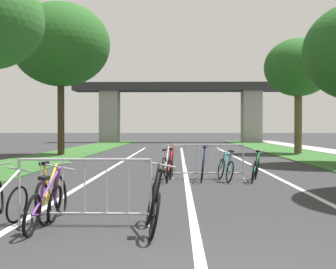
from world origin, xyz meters
TOP-DOWN VIEW (x-y plane):
  - grass_verge_left at (-6.77, 22.64)m, footprint 3.38×55.33m
  - grass_verge_right at (6.77, 22.64)m, footprint 3.38×55.33m
  - lane_stripe_center at (0.00, 16.01)m, footprint 0.14×32.01m
  - lane_stripe_right_lane at (2.80, 16.01)m, footprint 0.14×32.01m
  - lane_stripe_left_lane at (-2.80, 16.01)m, footprint 0.14×32.01m
  - overpass_bridge at (0.00, 45.73)m, footprint 22.67×3.05m
  - tree_left_oak_mid at (-6.78, 21.78)m, footprint 5.47×5.47m
  - tree_right_pine_far at (6.82, 23.51)m, footprint 4.00×4.00m
  - crowd_barrier_nearest at (-1.72, 3.22)m, footprint 2.16×0.48m
  - crowd_barrier_second at (0.65, 9.90)m, footprint 2.15×0.47m
  - bicycle_teal_0 at (1.12, 9.38)m, footprint 0.44×1.59m
  - bicycle_blue_2 at (0.47, 9.46)m, footprint 0.45×1.72m
  - bicycle_black_3 at (-0.61, 2.73)m, footprint 0.54×1.76m
  - bicycle_yellow_5 at (-2.34, 3.60)m, footprint 0.55×1.65m
  - bicycle_purple_6 at (-2.25, 2.84)m, footprint 0.49×1.61m
  - bicycle_red_7 at (-0.48, 9.31)m, footprint 0.43×1.74m
  - bicycle_green_8 at (1.98, 9.34)m, footprint 0.71×1.69m
  - bicycle_silver_9 at (-0.54, 10.29)m, footprint 0.46×1.74m

SIDE VIEW (x-z plane):
  - lane_stripe_center at x=0.00m, z-range 0.00..0.01m
  - lane_stripe_right_lane at x=2.80m, z-range 0.00..0.01m
  - lane_stripe_left_lane at x=-2.80m, z-range 0.00..0.01m
  - grass_verge_left at x=-6.77m, z-range 0.00..0.05m
  - grass_verge_right at x=6.77m, z-range 0.00..0.05m
  - bicycle_purple_6 at x=-2.25m, z-range -0.13..0.83m
  - bicycle_teal_0 at x=1.12m, z-range -0.10..0.80m
  - bicycle_green_8 at x=1.98m, z-range -0.09..0.82m
  - bicycle_black_3 at x=-0.61m, z-range -0.13..0.89m
  - bicycle_silver_9 at x=-0.54m, z-range -0.12..0.88m
  - bicycle_yellow_5 at x=-2.34m, z-range -0.11..0.88m
  - bicycle_red_7 at x=-0.48m, z-range -0.13..0.92m
  - bicycle_blue_2 at x=0.47m, z-range -0.12..0.92m
  - crowd_barrier_nearest at x=-1.72m, z-range -0.01..1.04m
  - crowd_barrier_second at x=0.65m, z-range -0.01..1.04m
  - overpass_bridge at x=0.00m, z-range 1.26..7.60m
  - tree_right_pine_far at x=6.82m, z-range 1.66..8.46m
  - tree_left_oak_mid at x=-6.78m, z-range 1.91..10.42m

